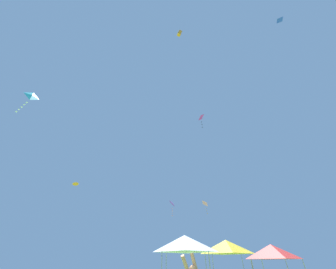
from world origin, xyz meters
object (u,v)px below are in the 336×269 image
at_px(kite_orange_delta, 76,184).
at_px(kite_pink_diamond, 205,204).
at_px(kite_magenta_diamond, 201,118).
at_px(kite_blue_diamond, 279,20).
at_px(kite_orange_box, 180,33).
at_px(canopy_tent_red, 272,252).
at_px(canopy_tent_yellow, 227,247).
at_px(canopy_tent_white, 185,243).
at_px(kite_cyan_diamond, 31,97).
at_px(kite_purple_delta, 172,204).

bearing_deg(kite_orange_delta, kite_pink_diamond, 15.92).
xyz_separation_m(kite_magenta_diamond, kite_blue_diamond, (8.89, -8.77, 6.44)).
bearing_deg(kite_blue_diamond, kite_orange_box, 167.87).
relative_size(canopy_tent_red, canopy_tent_yellow, 0.83).
distance_m(canopy_tent_red, canopy_tent_white, 6.14).
relative_size(kite_magenta_diamond, kite_pink_diamond, 0.91).
xyz_separation_m(canopy_tent_white, kite_pink_diamond, (3.56, 17.31, 7.04)).
xyz_separation_m(kite_cyan_diamond, kite_pink_diamond, (19.42, 19.85, -6.65)).
relative_size(kite_orange_box, kite_blue_diamond, 1.11).
height_order(canopy_tent_white, kite_cyan_diamond, kite_cyan_diamond).
bearing_deg(kite_pink_diamond, kite_blue_diamond, -69.38).
xyz_separation_m(kite_magenta_diamond, kite_pink_diamond, (0.71, 12.96, -8.03)).
bearing_deg(canopy_tent_white, kite_cyan_diamond, -170.90).
height_order(canopy_tent_red, kite_orange_box, kite_orange_box).
bearing_deg(kite_orange_delta, canopy_tent_yellow, -20.35).
relative_size(canopy_tent_white, kite_pink_diamond, 1.74).
height_order(kite_magenta_diamond, kite_orange_delta, kite_magenta_diamond).
bearing_deg(kite_cyan_diamond, canopy_tent_red, 7.43).
height_order(canopy_tent_red, kite_pink_diamond, kite_pink_diamond).
distance_m(kite_orange_box, kite_orange_delta, 27.04).
distance_m(kite_purple_delta, kite_pink_diamond, 5.54).
bearing_deg(kite_orange_box, kite_blue_diamond, -12.13).
bearing_deg(kite_cyan_diamond, kite_magenta_diamond, 20.22).
relative_size(canopy_tent_yellow, canopy_tent_white, 1.01).
xyz_separation_m(kite_purple_delta, kite_pink_diamond, (5.48, 0.77, 0.06)).
relative_size(canopy_tent_yellow, kite_magenta_diamond, 1.91).
distance_m(canopy_tent_white, kite_magenta_diamond, 15.94).
bearing_deg(canopy_tent_red, kite_magenta_diamond, 129.00).
bearing_deg(kite_blue_diamond, canopy_tent_yellow, 133.78).
relative_size(canopy_tent_red, kite_cyan_diamond, 0.89).
relative_size(kite_purple_delta, kite_cyan_diamond, 0.78).
relative_size(canopy_tent_white, kite_orange_box, 3.24).
distance_m(kite_orange_box, kite_pink_diamond, 26.52).
relative_size(kite_orange_box, kite_orange_delta, 0.89).
xyz_separation_m(canopy_tent_yellow, kite_blue_diamond, (8.09, -8.44, 21.49)).
xyz_separation_m(kite_orange_delta, kite_pink_diamond, (20.20, 5.76, -2.02)).
height_order(kite_orange_box, kite_pink_diamond, kite_orange_box).
bearing_deg(canopy_tent_red, kite_purple_delta, 116.35).
bearing_deg(kite_orange_delta, kite_blue_diamond, -29.36).
relative_size(canopy_tent_yellow, kite_cyan_diamond, 1.08).
xyz_separation_m(canopy_tent_yellow, kite_pink_diamond, (-0.09, 13.29, 7.02)).
relative_size(canopy_tent_red, kite_orange_box, 2.69).
xyz_separation_m(canopy_tent_yellow, kite_magenta_diamond, (-0.80, 0.34, 15.05)).
distance_m(canopy_tent_red, kite_purple_delta, 19.58).
relative_size(kite_magenta_diamond, kite_orange_delta, 1.52).
height_order(canopy_tent_red, kite_cyan_diamond, kite_cyan_diamond).
xyz_separation_m(canopy_tent_yellow, kite_orange_box, (-3.12, -6.03, 24.93)).
distance_m(kite_pink_diamond, kite_blue_diamond, 27.36).
distance_m(kite_purple_delta, kite_cyan_diamond, 24.56).
distance_m(kite_orange_box, kite_cyan_diamond, 19.89).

